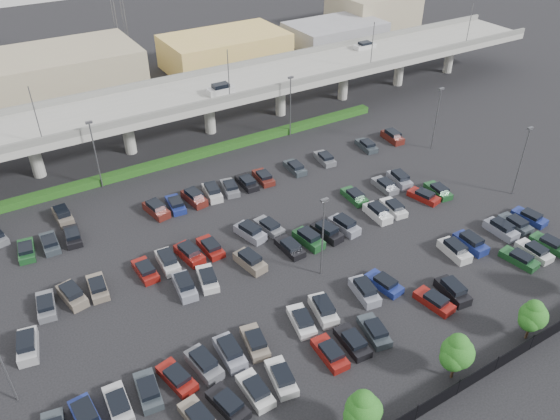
{
  "coord_description": "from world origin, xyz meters",
  "views": [
    {
      "loc": [
        -28.94,
        -46.46,
        41.54
      ],
      "look_at": [
        1.26,
        3.08,
        2.0
      ],
      "focal_mm": 35.0,
      "sensor_mm": 36.0,
      "label": 1
    }
  ],
  "objects": [
    {
      "name": "ground",
      "position": [
        0.0,
        0.0,
        0.0
      ],
      "size": [
        280.0,
        280.0,
        0.0
      ],
      "primitive_type": "plane",
      "color": "black"
    },
    {
      "name": "overpass",
      "position": [
        -0.25,
        32.01,
        6.97
      ],
      "size": [
        150.0,
        13.0,
        15.8
      ],
      "color": "gray",
      "rests_on": "ground"
    },
    {
      "name": "tree_row",
      "position": [
        0.7,
        -26.53,
        3.52
      ],
      "size": [
        65.07,
        3.66,
        5.94
      ],
      "color": "#332316",
      "rests_on": "ground"
    },
    {
      "name": "hedge",
      "position": [
        0.0,
        25.0,
        0.55
      ],
      "size": [
        66.0,
        1.6,
        1.1
      ],
      "primitive_type": "cube",
      "color": "#163F12",
      "rests_on": "ground"
    },
    {
      "name": "fence",
      "position": [
        -0.05,
        -28.0,
        0.9
      ],
      "size": [
        70.0,
        0.1,
        2.0
      ],
      "color": "black",
      "rests_on": "ground"
    },
    {
      "name": "distant_buildings",
      "position": [
        12.38,
        61.81,
        3.74
      ],
      "size": [
        138.0,
        24.0,
        9.0
      ],
      "color": "gray",
      "rests_on": "ground"
    },
    {
      "name": "parked_cars",
      "position": [
        -3.26,
        -3.63,
        0.63
      ],
      "size": [
        63.04,
        41.69,
        1.67
      ],
      "color": "gray",
      "rests_on": "ground"
    },
    {
      "name": "light_poles",
      "position": [
        -4.13,
        2.0,
        6.24
      ],
      "size": [
        66.9,
        48.38,
        10.3
      ],
      "color": "#4E4E53",
      "rests_on": "ground"
    }
  ]
}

